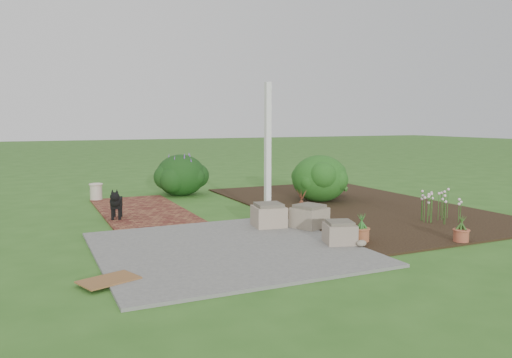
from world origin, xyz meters
name	(u,v)px	position (x,y,z in m)	size (l,w,h in m)	color
ground	(255,220)	(0.00, 0.00, 0.00)	(80.00, 80.00, 0.00)	#32641F
concrete_patio	(226,248)	(-1.25, -1.75, 0.02)	(3.50, 3.50, 0.04)	slate
brick_path	(142,210)	(-1.70, 1.75, 0.02)	(1.60, 3.50, 0.04)	#5C251D
garden_bed	(352,205)	(2.50, 0.50, 0.01)	(4.00, 7.00, 0.03)	black
veranda_post	(268,151)	(0.30, 0.10, 1.25)	(0.10, 0.10, 2.50)	white
stone_trough_near	(340,234)	(0.32, -2.24, 0.18)	(0.42, 0.42, 0.28)	gray
stone_trough_mid	(309,217)	(0.48, -1.12, 0.20)	(0.49, 0.49, 0.33)	#7D745C
stone_trough_far	(269,216)	(-0.10, -0.76, 0.21)	(0.50, 0.50, 0.34)	gray
coir_doormat	(109,280)	(-2.98, -2.60, 0.05)	(0.62, 0.40, 0.02)	brown
black_dog	(116,202)	(-2.32, 0.96, 0.35)	(0.28, 0.59, 0.51)	black
cream_ceramic_urn	(96,192)	(-2.37, 3.42, 0.22)	(0.26, 0.26, 0.35)	#C0AF9E
evergreen_shrub	(320,177)	(2.16, 1.26, 0.55)	(1.23, 1.23, 1.05)	#16390F
agapanthus_clump_back	(331,177)	(2.80, 1.77, 0.48)	(0.99, 0.99, 0.89)	#1B3D0E
agapanthus_clump_front	(322,179)	(2.71, 2.05, 0.41)	(0.85, 0.85, 0.76)	#103913
pink_flower_patch	(436,205)	(2.88, -1.49, 0.30)	(0.85, 0.85, 0.55)	#113D0F
terracotta_pot_bronze	(301,217)	(0.52, -0.78, 0.15)	(0.30, 0.30, 0.25)	#AC613A
terracotta_pot_small_left	(461,235)	(2.03, -2.87, 0.12)	(0.22, 0.22, 0.18)	#9E4D35
terracotta_pot_small_right	(361,234)	(0.71, -2.23, 0.13)	(0.23, 0.23, 0.19)	#9F5935
purple_flowering_bush	(181,174)	(-0.36, 3.58, 0.51)	(1.20, 1.20, 1.02)	black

